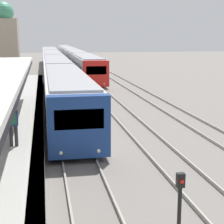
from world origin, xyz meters
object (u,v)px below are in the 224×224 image
at_px(train_near, 54,65).
at_px(signal_post_near, 180,204).
at_px(person_on_platform, 13,123).
at_px(train_far, 72,57).

relative_size(train_near, signal_post_near, 32.20).
bearing_deg(person_on_platform, train_far, 82.98).
bearing_deg(person_on_platform, signal_post_near, -56.60).
xyz_separation_m(person_on_platform, train_far, (6.49, 52.78, -0.30)).
bearing_deg(train_far, train_near, -101.32).
height_order(train_near, train_far, train_near).
height_order(person_on_platform, train_near, train_near).
xyz_separation_m(person_on_platform, train_near, (2.65, 33.58, -0.29)).
bearing_deg(train_near, person_on_platform, -94.51).
distance_m(person_on_platform, signal_post_near, 8.12).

